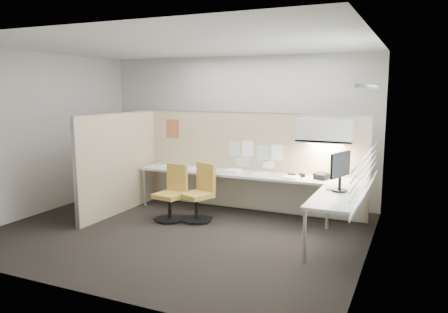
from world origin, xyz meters
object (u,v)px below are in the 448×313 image
at_px(desk, 262,184).
at_px(chair_right, 200,195).
at_px(monitor, 340,169).
at_px(phone, 321,176).
at_px(chair_left, 172,195).

height_order(desk, chair_right, chair_right).
distance_m(monitor, phone, 0.89).
bearing_deg(phone, desk, -151.24).
bearing_deg(monitor, desk, 84.50).
bearing_deg(chair_left, phone, 28.50).
distance_m(chair_right, monitor, 2.36).
bearing_deg(monitor, phone, 47.05).
distance_m(chair_left, monitor, 2.79).
distance_m(chair_right, phone, 2.01).
bearing_deg(chair_left, monitor, 10.51).
relative_size(desk, chair_right, 4.24).
height_order(desk, phone, phone).
bearing_deg(chair_left, desk, 35.24).
distance_m(chair_left, chair_right, 0.46).
bearing_deg(desk, phone, 9.24).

